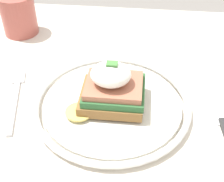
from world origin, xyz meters
TOP-DOWN VIEW (x-y plane):
  - dining_table at (0.00, 0.00)m, footprint 0.81×0.70m
  - plate at (-0.03, -0.01)m, footprint 0.25×0.25m
  - sandwich at (-0.03, -0.01)m, footprint 0.12×0.09m
  - fork at (-0.19, -0.00)m, footprint 0.05×0.16m
  - knife at (0.14, -0.02)m, footprint 0.04×0.21m
  - cup at (-0.25, 0.21)m, footprint 0.07×0.07m

SIDE VIEW (x-z plane):
  - dining_table at x=0.00m, z-range 0.22..0.94m
  - fork at x=-0.19m, z-range 0.72..0.73m
  - knife at x=0.14m, z-range 0.72..0.73m
  - plate at x=-0.03m, z-range 0.72..0.74m
  - sandwich at x=-0.03m, z-range 0.73..0.80m
  - cup at x=-0.25m, z-range 0.72..0.80m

